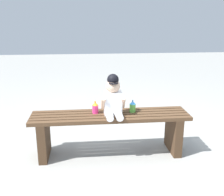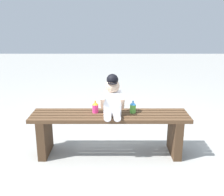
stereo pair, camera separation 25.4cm
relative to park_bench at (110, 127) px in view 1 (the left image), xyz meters
name	(u,v)px [view 1 (the left image)]	position (x,y,z in m)	size (l,w,h in m)	color
ground_plane	(110,153)	(0.00, 0.00, -0.29)	(16.00, 16.00, 0.00)	#999993
park_bench	(110,127)	(0.00, 0.00, 0.00)	(1.56, 0.35, 0.43)	#513823
child_figure	(113,98)	(0.03, -0.03, 0.32)	(0.23, 0.27, 0.40)	white
sippy_cup_left	(95,108)	(-0.14, 0.04, 0.20)	(0.06, 0.06, 0.12)	#E5337F
sippy_cup_right	(133,106)	(0.23, 0.04, 0.20)	(0.06, 0.06, 0.12)	#66CC4C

